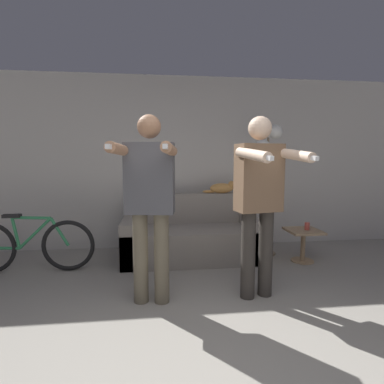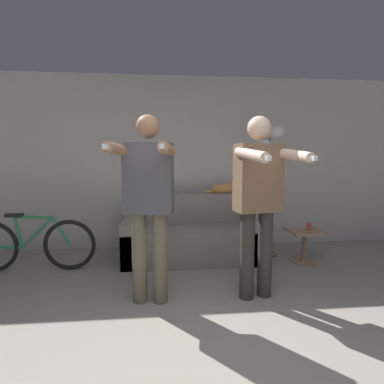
{
  "view_description": "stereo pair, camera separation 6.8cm",
  "coord_description": "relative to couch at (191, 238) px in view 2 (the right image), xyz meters",
  "views": [
    {
      "loc": [
        -0.34,
        -1.5,
        1.36
      ],
      "look_at": [
        0.05,
        1.86,
        0.99
      ],
      "focal_mm": 28.0,
      "sensor_mm": 36.0,
      "label": 1
    },
    {
      "loc": [
        -0.27,
        -1.51,
        1.36
      ],
      "look_at": [
        0.05,
        1.86,
        0.99
      ],
      "focal_mm": 28.0,
      "sensor_mm": 36.0,
      "label": 2
    }
  ],
  "objects": [
    {
      "name": "wall_back",
      "position": [
        -0.1,
        0.63,
        1.02
      ],
      "size": [
        10.0,
        0.05,
        2.6
      ],
      "color": "beige",
      "rests_on": "ground_plane"
    },
    {
      "name": "couch",
      "position": [
        0.0,
        0.0,
        0.0
      ],
      "size": [
        1.81,
        0.82,
        0.86
      ],
      "color": "gray",
      "rests_on": "ground_plane"
    },
    {
      "name": "person_left",
      "position": [
        -0.51,
        -1.24,
        0.74
      ],
      "size": [
        0.58,
        0.73,
        1.76
      ],
      "rotation": [
        0.0,
        0.0,
        -0.15
      ],
      "color": "#6B604C",
      "rests_on": "ground_plane"
    },
    {
      "name": "person_right",
      "position": [
        0.53,
        -1.24,
        0.74
      ],
      "size": [
        0.58,
        0.73,
        1.76
      ],
      "rotation": [
        0.0,
        0.0,
        0.18
      ],
      "color": "#38332D",
      "rests_on": "ground_plane"
    },
    {
      "name": "cat",
      "position": [
        0.51,
        0.3,
        0.66
      ],
      "size": [
        0.48,
        0.12,
        0.18
      ],
      "color": "tan",
      "rests_on": "couch"
    },
    {
      "name": "floor_lamp",
      "position": [
        1.11,
        0.07,
        1.14
      ],
      "size": [
        0.38,
        0.29,
        1.84
      ],
      "color": "#756047",
      "rests_on": "ground_plane"
    },
    {
      "name": "side_table",
      "position": [
        1.48,
        -0.31,
        0.03
      ],
      "size": [
        0.42,
        0.42,
        0.43
      ],
      "color": "#A38460",
      "rests_on": "ground_plane"
    },
    {
      "name": "cup",
      "position": [
        1.52,
        -0.32,
        0.2
      ],
      "size": [
        0.07,
        0.07,
        0.1
      ],
      "color": "#B7473D",
      "rests_on": "side_table"
    },
    {
      "name": "bicycle",
      "position": [
        -1.98,
        -0.29,
        0.05
      ],
      "size": [
        1.53,
        0.07,
        0.71
      ],
      "color": "black",
      "rests_on": "ground_plane"
    }
  ]
}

